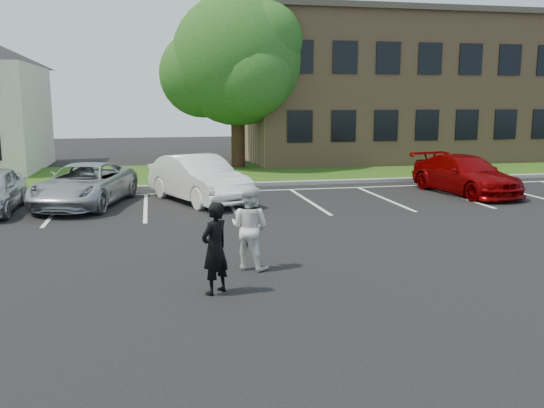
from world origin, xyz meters
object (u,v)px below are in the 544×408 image
at_px(car_white_sedan, 199,179).
at_px(man_black_suit, 215,248).
at_px(car_red_compact, 465,175).
at_px(office_building, 425,89).
at_px(car_silver_minivan, 84,185).
at_px(man_white_shirt, 250,227).
at_px(tree, 239,63).

bearing_deg(car_white_sedan, man_black_suit, -116.34).
bearing_deg(car_red_compact, man_black_suit, -146.20).
relative_size(man_black_suit, car_white_sedan, 0.35).
height_order(office_building, car_white_sedan, office_building).
height_order(car_white_sedan, car_red_compact, car_white_sedan).
bearing_deg(car_silver_minivan, man_white_shirt, -47.98).
height_order(car_silver_minivan, car_red_compact, car_red_compact).
relative_size(tree, man_black_suit, 5.17).
bearing_deg(man_white_shirt, car_white_sedan, -49.34).
xyz_separation_m(office_building, car_silver_minivan, (-18.78, -13.22, -3.46)).
height_order(man_black_suit, car_red_compact, man_black_suit).
relative_size(man_white_shirt, car_red_compact, 0.36).
height_order(tree, man_white_shirt, tree).
height_order(tree, car_silver_minivan, tree).
relative_size(office_building, man_white_shirt, 12.68).
bearing_deg(car_white_sedan, car_red_compact, -25.22).
bearing_deg(man_black_suit, man_white_shirt, -163.13).
xyz_separation_m(tree, man_white_shirt, (-2.56, -18.08, -4.47)).
distance_m(tree, car_white_sedan, 11.13).
xyz_separation_m(man_white_shirt, car_white_sedan, (-0.37, 8.35, -0.08)).
height_order(tree, car_red_compact, tree).
relative_size(tree, car_white_sedan, 1.81).
distance_m(tree, man_black_suit, 20.33).
distance_m(car_silver_minivan, car_red_compact, 13.80).
relative_size(man_white_shirt, car_white_sedan, 0.36).
bearing_deg(car_white_sedan, car_silver_minivan, 156.34).
height_order(office_building, tree, tree).
bearing_deg(tree, man_black_suit, -100.01).
xyz_separation_m(office_building, man_white_shirt, (-14.60, -21.60, -3.27)).
relative_size(man_black_suit, car_red_compact, 0.34).
bearing_deg(car_silver_minivan, car_white_sedan, 15.21).
bearing_deg(office_building, man_white_shirt, -124.07).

